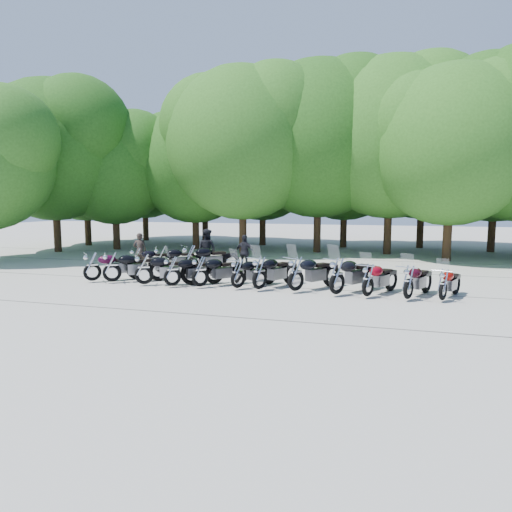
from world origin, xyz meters
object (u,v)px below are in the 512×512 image
(motorcycle_6, at_px, (260,272))
(motorcycle_10, at_px, (409,281))
(motorcycle_3, at_px, (172,270))
(motorcycle_5, at_px, (238,272))
(rider_0, at_px, (140,251))
(rider_1, at_px, (207,250))
(motorcycle_0, at_px, (92,265))
(motorcycle_14, at_px, (190,258))
(motorcycle_1, at_px, (112,266))
(motorcycle_8, at_px, (337,275))
(motorcycle_11, at_px, (443,284))
(motorcycle_7, at_px, (296,272))
(rider_2, at_px, (245,253))
(motorcycle_12, at_px, (137,258))
(motorcycle_9, at_px, (368,279))
(motorcycle_13, at_px, (162,258))
(motorcycle_4, at_px, (200,270))
(motorcycle_2, at_px, (144,268))

(motorcycle_6, relative_size, motorcycle_10, 1.07)
(motorcycle_3, distance_m, motorcycle_6, 3.18)
(motorcycle_5, distance_m, rider_0, 6.72)
(rider_0, xyz_separation_m, rider_1, (3.08, 0.44, 0.10))
(motorcycle_0, bearing_deg, motorcycle_14, -92.06)
(motorcycle_1, distance_m, motorcycle_10, 10.58)
(motorcycle_8, xyz_separation_m, rider_1, (-6.15, 4.02, 0.21))
(motorcycle_1, distance_m, rider_1, 4.56)
(motorcycle_3, bearing_deg, motorcycle_10, -133.01)
(motorcycle_6, bearing_deg, motorcycle_10, -155.97)
(motorcycle_3, distance_m, motorcycle_11, 9.04)
(motorcycle_7, bearing_deg, motorcycle_8, -152.45)
(motorcycle_1, distance_m, motorcycle_3, 2.56)
(motorcycle_10, bearing_deg, rider_2, -10.53)
(motorcycle_12, xyz_separation_m, rider_1, (2.76, 1.28, 0.33))
(motorcycle_9, height_order, motorcycle_12, motorcycle_9)
(motorcycle_6, height_order, motorcycle_10, motorcycle_6)
(motorcycle_8, relative_size, rider_0, 1.53)
(motorcycle_6, bearing_deg, motorcycle_13, -1.15)
(motorcycle_8, xyz_separation_m, motorcycle_9, (0.98, -0.03, -0.09))
(motorcycle_1, xyz_separation_m, motorcycle_12, (-0.53, 2.69, -0.08))
(rider_1, bearing_deg, rider_2, -148.32)
(motorcycle_6, bearing_deg, motorcycle_9, -155.89)
(motorcycle_9, distance_m, rider_0, 10.83)
(rider_2, bearing_deg, motorcycle_3, 78.53)
(motorcycle_8, distance_m, motorcycle_9, 0.98)
(motorcycle_5, xyz_separation_m, motorcycle_10, (5.64, -0.27, 0.02))
(motorcycle_1, xyz_separation_m, rider_0, (-0.85, 3.53, 0.15))
(motorcycle_0, relative_size, motorcycle_10, 1.04)
(motorcycle_12, relative_size, motorcycle_14, 0.83)
(motorcycle_1, height_order, motorcycle_6, motorcycle_6)
(motorcycle_9, bearing_deg, motorcycle_13, 8.70)
(motorcycle_5, bearing_deg, motorcycle_6, -152.09)
(motorcycle_3, distance_m, rider_0, 5.01)
(motorcycle_0, relative_size, motorcycle_9, 1.04)
(motorcycle_8, height_order, motorcycle_12, motorcycle_8)
(motorcycle_1, relative_size, motorcycle_5, 1.10)
(rider_0, relative_size, rider_1, 0.89)
(motorcycle_10, bearing_deg, motorcycle_14, 6.05)
(motorcycle_10, bearing_deg, rider_0, 5.61)
(motorcycle_5, distance_m, rider_1, 4.71)
(motorcycle_0, bearing_deg, motorcycle_13, -70.58)
(motorcycle_12, bearing_deg, motorcycle_1, 159.57)
(motorcycle_1, bearing_deg, motorcycle_14, -73.50)
(motorcycle_5, relative_size, motorcycle_14, 0.85)
(motorcycle_8, xyz_separation_m, motorcycle_10, (2.20, -0.09, -0.09))
(motorcycle_4, relative_size, motorcycle_7, 0.92)
(motorcycle_6, xyz_separation_m, motorcycle_14, (-3.66, 2.44, 0.04))
(motorcycle_11, relative_size, rider_1, 1.10)
(rider_1, bearing_deg, motorcycle_2, 96.94)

